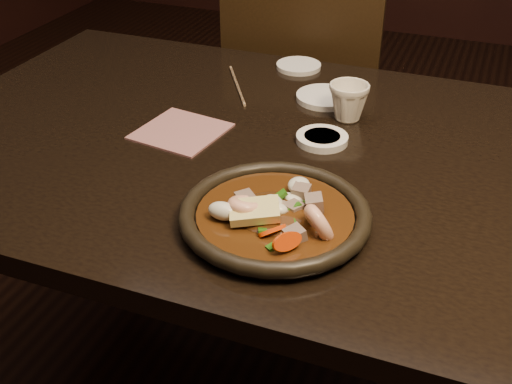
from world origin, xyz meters
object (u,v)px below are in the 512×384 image
(chair, at_px, (305,115))
(plate, at_px, (275,216))
(tea_cup, at_px, (348,101))
(table, at_px, (317,190))

(chair, distance_m, plate, 0.94)
(chair, xyz_separation_m, tea_cup, (0.23, -0.48, 0.29))
(plate, bearing_deg, tea_cup, 88.19)
(table, distance_m, chair, 0.70)
(table, height_order, plate, plate)
(table, relative_size, chair, 1.74)
(plate, height_order, tea_cup, tea_cup)
(plate, bearing_deg, chair, 103.82)
(table, distance_m, tea_cup, 0.20)
(plate, bearing_deg, table, 89.37)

